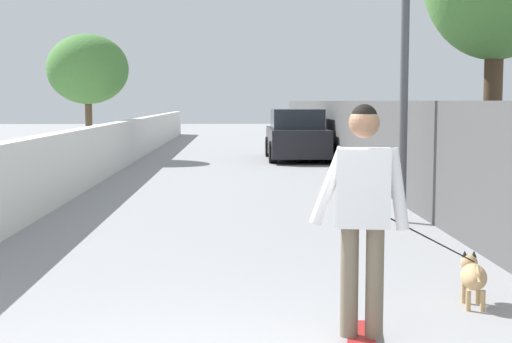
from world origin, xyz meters
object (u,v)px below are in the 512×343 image
(tree_left_mid, at_px, (88,70))
(skateboard, at_px, (361,339))
(dog, at_px, (472,275))
(car_near, at_px, (297,136))
(lamp_post, at_px, (405,36))
(person_skateboarder, at_px, (363,202))

(tree_left_mid, distance_m, skateboard, 18.64)
(dog, height_order, car_near, car_near)
(tree_left_mid, relative_size, car_near, 0.92)
(dog, bearing_deg, lamp_post, -4.95)
(tree_left_mid, height_order, person_skateboarder, tree_left_mid)
(tree_left_mid, bearing_deg, person_skateboarder, -162.89)
(skateboard, xyz_separation_m, car_near, (17.24, -0.94, 0.65))
(person_skateboarder, xyz_separation_m, dog, (1.06, -1.15, -0.79))
(car_near, bearing_deg, skateboard, 176.89)
(skateboard, bearing_deg, car_near, -3.11)
(lamp_post, xyz_separation_m, person_skateboarder, (-5.54, 1.54, -1.65))
(person_skateboarder, bearing_deg, lamp_post, -15.51)
(skateboard, distance_m, person_skateboarder, 1.00)
(car_near, bearing_deg, dog, -179.25)
(lamp_post, bearing_deg, car_near, 2.94)
(dog, distance_m, car_near, 16.18)
(lamp_post, height_order, dog, lamp_post)
(tree_left_mid, xyz_separation_m, skateboard, (-17.63, -5.43, -2.67))
(skateboard, bearing_deg, dog, -47.27)
(tree_left_mid, xyz_separation_m, person_skateboarder, (-17.63, -5.43, -1.67))
(tree_left_mid, xyz_separation_m, dog, (-16.57, -6.58, -2.46))
(tree_left_mid, bearing_deg, dog, -158.35)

